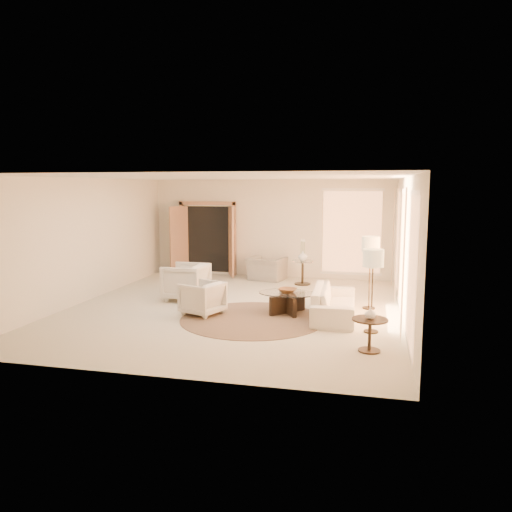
% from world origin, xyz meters
% --- Properties ---
extents(room, '(7.04, 8.04, 2.83)m').
position_xyz_m(room, '(0.00, 0.00, 1.40)').
color(room, beige).
rests_on(room, ground).
extents(windows_right, '(0.10, 6.40, 2.40)m').
position_xyz_m(windows_right, '(3.45, 0.10, 1.35)').
color(windows_right, '#F6A362').
rests_on(windows_right, room).
extents(window_back_corner, '(1.70, 0.10, 2.40)m').
position_xyz_m(window_back_corner, '(2.30, 3.95, 1.35)').
color(window_back_corner, '#F6A362').
rests_on(window_back_corner, room).
extents(curtains_right, '(0.06, 5.20, 2.60)m').
position_xyz_m(curtains_right, '(3.40, 1.00, 1.30)').
color(curtains_right, beige).
rests_on(curtains_right, room).
extents(french_doors, '(1.95, 0.66, 2.16)m').
position_xyz_m(french_doors, '(-1.90, 3.82, 1.07)').
color(french_doors, tan).
rests_on(french_doors, room).
extents(area_rug, '(3.52, 3.52, 0.01)m').
position_xyz_m(area_rug, '(0.60, -0.77, 0.01)').
color(area_rug, '#3F2B1E').
rests_on(area_rug, room).
extents(sofa, '(0.89, 2.11, 0.61)m').
position_xyz_m(sofa, '(2.16, -0.22, 0.30)').
color(sofa, silver).
rests_on(sofa, room).
extents(armchair_left, '(0.89, 0.94, 0.93)m').
position_xyz_m(armchair_left, '(-1.30, 0.55, 0.46)').
color(armchair_left, silver).
rests_on(armchair_left, room).
extents(armchair_right, '(0.90, 0.92, 0.75)m').
position_xyz_m(armchair_right, '(-0.48, -0.65, 0.38)').
color(armchair_right, silver).
rests_on(armchair_right, room).
extents(accent_chair, '(1.09, 0.83, 0.85)m').
position_xyz_m(accent_chair, '(-0.00, 3.40, 0.43)').
color(accent_chair, gray).
rests_on(accent_chair, room).
extents(coffee_table, '(1.31, 1.31, 0.44)m').
position_xyz_m(coffee_table, '(1.20, -0.16, 0.28)').
color(coffee_table, black).
rests_on(coffee_table, room).
extents(end_table, '(0.57, 0.57, 0.54)m').
position_xyz_m(end_table, '(2.88, -2.23, 0.37)').
color(end_table, black).
rests_on(end_table, room).
extents(side_table, '(0.56, 0.56, 0.65)m').
position_xyz_m(side_table, '(1.08, 2.96, 0.39)').
color(side_table, '#2F261A').
rests_on(side_table, room).
extents(floor_lamp_near, '(0.38, 0.38, 1.56)m').
position_xyz_m(floor_lamp_near, '(2.84, 0.64, 1.33)').
color(floor_lamp_near, '#2F261A').
rests_on(floor_lamp_near, room).
extents(floor_lamp_far, '(0.37, 0.37, 1.51)m').
position_xyz_m(floor_lamp_far, '(2.90, -1.15, 1.29)').
color(floor_lamp_far, '#2F261A').
rests_on(floor_lamp_far, room).
extents(bowl, '(0.46, 0.46, 0.09)m').
position_xyz_m(bowl, '(1.20, -0.16, 0.48)').
color(bowl, brown).
rests_on(bowl, coffee_table).
extents(end_vase, '(0.22, 0.22, 0.19)m').
position_xyz_m(end_vase, '(2.88, -2.23, 0.63)').
color(end_vase, white).
rests_on(end_vase, end_table).
extents(side_vase, '(0.30, 0.30, 0.26)m').
position_xyz_m(side_vase, '(1.08, 2.96, 0.77)').
color(side_vase, white).
rests_on(side_vase, side_table).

